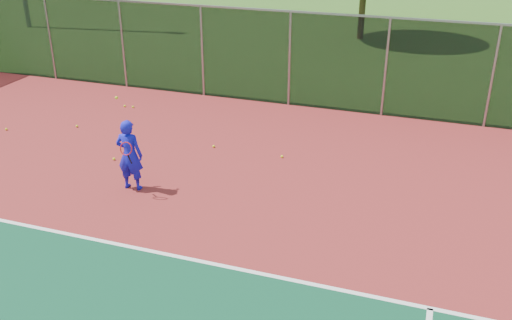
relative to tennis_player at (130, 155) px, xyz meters
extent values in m
cube|color=white|center=(6.85, -2.20, -0.84)|extent=(22.00, 0.10, 0.00)
cube|color=black|center=(4.85, 6.80, 0.65)|extent=(30.00, 0.04, 3.00)
cube|color=gray|center=(4.85, 6.80, 2.15)|extent=(30.00, 0.06, 0.06)
imported|color=#1615CC|center=(0.00, 0.00, 0.00)|extent=(0.65, 0.45, 1.70)
cylinder|color=black|center=(0.15, -0.25, 0.02)|extent=(0.03, 0.15, 0.27)
torus|color=#A51414|center=(0.15, -0.35, 0.32)|extent=(0.30, 0.13, 0.29)
sphere|color=yellow|center=(-0.25, 0.10, 1.31)|extent=(0.07, 0.07, 0.07)
sphere|color=yellow|center=(-2.80, 4.87, -0.82)|extent=(0.07, 0.07, 0.07)
sphere|color=yellow|center=(-3.10, 4.86, -0.82)|extent=(0.07, 0.07, 0.07)
sphere|color=yellow|center=(-3.51, 2.86, -0.82)|extent=(0.07, 0.07, 0.07)
sphere|color=yellow|center=(2.82, 2.74, -0.82)|extent=(0.07, 0.07, 0.07)
sphere|color=yellow|center=(-5.31, 1.98, -0.82)|extent=(0.07, 0.07, 0.07)
sphere|color=yellow|center=(0.88, 2.79, -0.82)|extent=(0.07, 0.07, 0.07)
sphere|color=yellow|center=(-1.24, 1.20, -0.82)|extent=(0.07, 0.07, 0.07)
cylinder|color=#352613|center=(2.48, 17.03, 0.56)|extent=(0.30, 0.30, 2.87)
camera|label=1|loc=(6.54, -10.24, 5.38)|focal=40.00mm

